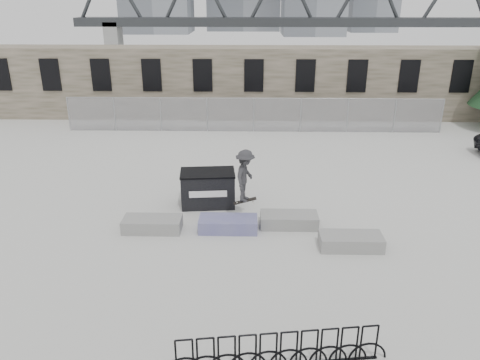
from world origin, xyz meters
name	(u,v)px	position (x,y,z in m)	size (l,w,h in m)	color
ground	(255,229)	(0.00, 0.00, 0.00)	(120.00, 120.00, 0.00)	beige
stone_wall	(254,82)	(0.00, 16.24, 2.26)	(36.00, 2.58, 4.50)	brown
chainlink_fence	(254,114)	(0.00, 12.50, 1.04)	(22.06, 0.06, 2.02)	gray
planter_far_left	(152,224)	(-3.54, -0.15, 0.25)	(2.00, 0.90, 0.46)	gray
planter_center_left	(228,224)	(-0.92, -0.07, 0.25)	(2.00, 0.90, 0.46)	navy
planter_center_right	(289,219)	(1.20, 0.29, 0.25)	(2.00, 0.90, 0.46)	gray
planter_offset	(351,241)	(3.08, -1.20, 0.25)	(2.00, 0.90, 0.46)	gray
dumpster	(208,188)	(-1.79, 2.03, 0.68)	(2.17, 1.45, 1.36)	black
bike_rack	(279,350)	(0.47, -6.43, 0.44)	(4.90, 0.71, 0.90)	black
truss_bridge	(324,21)	(10.00, 55.00, 4.13)	(70.00, 3.00, 9.80)	#2D3033
skateboarder	(245,176)	(-0.34, 0.36, 1.86)	(0.99, 1.32, 1.96)	#2D2C2F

